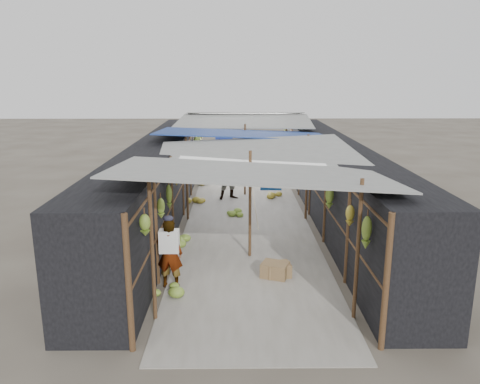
{
  "coord_description": "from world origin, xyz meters",
  "views": [
    {
      "loc": [
        -0.34,
        -7.67,
        4.3
      ],
      "look_at": [
        -0.22,
        4.46,
        1.25
      ],
      "focal_mm": 35.0,
      "sensor_mm": 36.0,
      "label": 1
    }
  ],
  "objects_px": {
    "black_basin": "(273,183)",
    "vendor_seated": "(285,170)",
    "vendor_elderly": "(170,253)",
    "shopper_blue": "(231,174)",
    "crate_near": "(275,270)"
  },
  "relations": [
    {
      "from": "black_basin",
      "to": "vendor_elderly",
      "type": "relative_size",
      "value": 0.42
    },
    {
      "from": "black_basin",
      "to": "vendor_seated",
      "type": "bearing_deg",
      "value": 51.49
    },
    {
      "from": "shopper_blue",
      "to": "black_basin",
      "type": "bearing_deg",
      "value": 32.12
    },
    {
      "from": "black_basin",
      "to": "crate_near",
      "type": "bearing_deg",
      "value": -94.2
    },
    {
      "from": "shopper_blue",
      "to": "vendor_seated",
      "type": "relative_size",
      "value": 1.79
    },
    {
      "from": "black_basin",
      "to": "shopper_blue",
      "type": "relative_size",
      "value": 0.34
    },
    {
      "from": "vendor_elderly",
      "to": "shopper_blue",
      "type": "xyz_separation_m",
      "value": [
        1.2,
        7.05,
        0.17
      ]
    },
    {
      "from": "crate_near",
      "to": "vendor_elderly",
      "type": "relative_size",
      "value": 0.38
    },
    {
      "from": "vendor_elderly",
      "to": "shopper_blue",
      "type": "height_order",
      "value": "shopper_blue"
    },
    {
      "from": "black_basin",
      "to": "vendor_elderly",
      "type": "distance_m",
      "value": 9.59
    },
    {
      "from": "crate_near",
      "to": "shopper_blue",
      "type": "xyz_separation_m",
      "value": [
        -1.01,
        6.62,
        0.73
      ]
    },
    {
      "from": "black_basin",
      "to": "vendor_elderly",
      "type": "xyz_separation_m",
      "value": [
        -2.85,
        -9.13,
        0.64
      ]
    },
    {
      "from": "crate_near",
      "to": "shopper_blue",
      "type": "distance_m",
      "value": 6.74
    },
    {
      "from": "shopper_blue",
      "to": "vendor_elderly",
      "type": "bearing_deg",
      "value": -119.12
    },
    {
      "from": "black_basin",
      "to": "vendor_elderly",
      "type": "bearing_deg",
      "value": -107.33
    }
  ]
}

